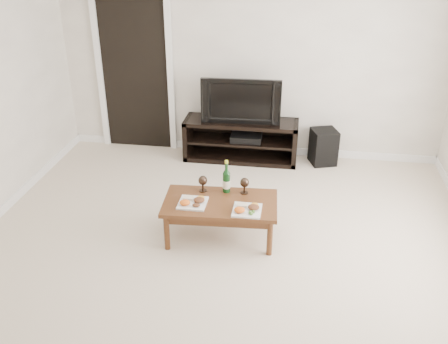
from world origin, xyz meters
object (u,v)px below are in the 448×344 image
at_px(subwoofer, 323,147).
at_px(coffee_table, 220,220).
at_px(media_console, 241,140).
at_px(television, 241,99).

distance_m(subwoofer, coffee_table, 2.20).
relative_size(media_console, subwoofer, 3.21).
height_order(television, subwoofer, television).
height_order(media_console, television, television).
height_order(television, coffee_table, television).
bearing_deg(subwoofer, media_console, 164.01).
bearing_deg(television, media_console, 0.00).
xyz_separation_m(television, coffee_table, (0.03, -1.88, -0.63)).
bearing_deg(coffee_table, television, 90.80).
bearing_deg(television, coffee_table, -91.18).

